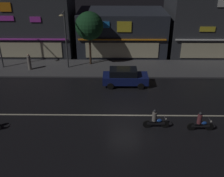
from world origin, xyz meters
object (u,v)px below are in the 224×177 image
(motorcycle_following, at_px, (200,123))
(traffic_cone, at_px, (138,78))
(parked_car_near_kerb, at_px, (125,77))
(streetlamp_mid, at_px, (65,35))
(pedestrian_on_sidewalk, at_px, (29,62))
(motorcycle_lead, at_px, (155,120))

(motorcycle_following, bearing_deg, traffic_cone, -64.82)
(motorcycle_following, bearing_deg, parked_car_near_kerb, -53.92)
(streetlamp_mid, distance_m, parked_car_near_kerb, 7.78)
(pedestrian_on_sidewalk, xyz_separation_m, traffic_cone, (11.51, -2.34, -0.68))
(pedestrian_on_sidewalk, height_order, parked_car_near_kerb, pedestrian_on_sidewalk)
(streetlamp_mid, distance_m, motorcycle_lead, 13.87)
(parked_car_near_kerb, bearing_deg, motorcycle_lead, -74.07)
(motorcycle_lead, distance_m, traffic_cone, 8.08)
(streetlamp_mid, xyz_separation_m, parked_car_near_kerb, (6.11, -3.82, -2.94))
(traffic_cone, bearing_deg, motorcycle_lead, -85.52)
(pedestrian_on_sidewalk, relative_size, traffic_cone, 3.20)
(streetlamp_mid, bearing_deg, motorcycle_following, -44.63)
(streetlamp_mid, distance_m, pedestrian_on_sidewalk, 4.97)
(parked_car_near_kerb, bearing_deg, traffic_cone, 38.19)
(motorcycle_lead, bearing_deg, motorcycle_following, 169.46)
(streetlamp_mid, relative_size, parked_car_near_kerb, 1.42)
(motorcycle_following, bearing_deg, pedestrian_on_sidewalk, -34.08)
(pedestrian_on_sidewalk, xyz_separation_m, motorcycle_following, (15.28, -10.67, -0.32))
(pedestrian_on_sidewalk, bearing_deg, streetlamp_mid, -48.34)
(streetlamp_mid, relative_size, pedestrian_on_sidewalk, 3.46)
(streetlamp_mid, xyz_separation_m, motorcycle_lead, (8.10, -10.80, -3.17))
(pedestrian_on_sidewalk, relative_size, motorcycle_lead, 0.93)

